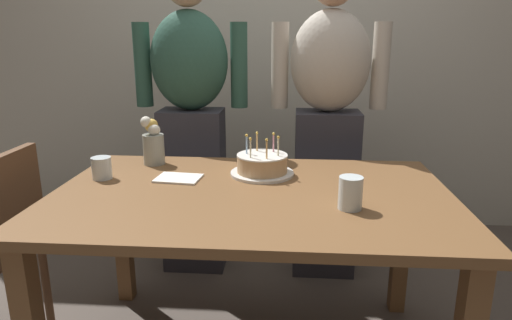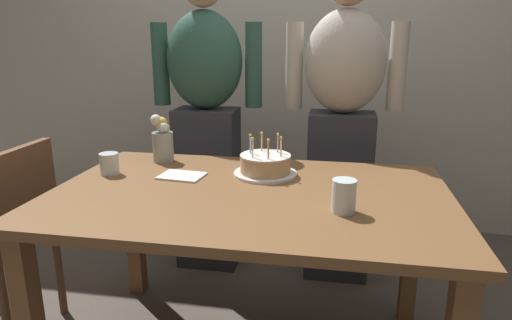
{
  "view_description": "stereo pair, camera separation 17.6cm",
  "coord_description": "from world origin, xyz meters",
  "px_view_note": "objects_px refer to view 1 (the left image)",
  "views": [
    {
      "loc": [
        0.14,
        -1.61,
        1.31
      ],
      "look_at": [
        0.01,
        0.09,
        0.84
      ],
      "focal_mm": 31.76,
      "sensor_mm": 36.0,
      "label": 1
    },
    {
      "loc": [
        0.31,
        -1.58,
        1.31
      ],
      "look_at": [
        0.01,
        0.09,
        0.84
      ],
      "focal_mm": 31.76,
      "sensor_mm": 36.0,
      "label": 2
    }
  ],
  "objects_px": {
    "person_woman_cardigan": "(328,120)",
    "water_glass_near": "(350,193)",
    "water_glass_far": "(102,168)",
    "napkin_stack": "(178,178)",
    "birthday_cake": "(262,165)",
    "person_man_bearded": "(191,118)",
    "flower_vase": "(153,142)"
  },
  "relations": [
    {
      "from": "person_woman_cardigan",
      "to": "water_glass_near",
      "type": "bearing_deg",
      "value": 90.45
    },
    {
      "from": "water_glass_far",
      "to": "napkin_stack",
      "type": "distance_m",
      "value": 0.32
    },
    {
      "from": "birthday_cake",
      "to": "person_woman_cardigan",
      "type": "xyz_separation_m",
      "value": [
        0.31,
        0.57,
        0.09
      ]
    },
    {
      "from": "person_man_bearded",
      "to": "napkin_stack",
      "type": "bearing_deg",
      "value": 97.24
    },
    {
      "from": "flower_vase",
      "to": "person_woman_cardigan",
      "type": "height_order",
      "value": "person_woman_cardigan"
    },
    {
      "from": "water_glass_near",
      "to": "flower_vase",
      "type": "bearing_deg",
      "value": 149.12
    },
    {
      "from": "birthday_cake",
      "to": "flower_vase",
      "type": "height_order",
      "value": "flower_vase"
    },
    {
      "from": "napkin_stack",
      "to": "water_glass_far",
      "type": "bearing_deg",
      "value": -177.14
    },
    {
      "from": "water_glass_far",
      "to": "flower_vase",
      "type": "height_order",
      "value": "flower_vase"
    },
    {
      "from": "water_glass_far",
      "to": "water_glass_near",
      "type": "bearing_deg",
      "value": -14.94
    },
    {
      "from": "water_glass_far",
      "to": "person_man_bearded",
      "type": "relative_size",
      "value": 0.05
    },
    {
      "from": "flower_vase",
      "to": "person_man_bearded",
      "type": "xyz_separation_m",
      "value": [
        0.08,
        0.44,
        0.03
      ]
    },
    {
      "from": "person_woman_cardigan",
      "to": "flower_vase",
      "type": "bearing_deg",
      "value": 28.23
    },
    {
      "from": "birthday_cake",
      "to": "water_glass_far",
      "type": "xyz_separation_m",
      "value": [
        -0.65,
        -0.11,
        0.0
      ]
    },
    {
      "from": "water_glass_far",
      "to": "flower_vase",
      "type": "xyz_separation_m",
      "value": [
        0.15,
        0.23,
        0.06
      ]
    },
    {
      "from": "birthday_cake",
      "to": "water_glass_near",
      "type": "xyz_separation_m",
      "value": [
        0.32,
        -0.36,
        0.01
      ]
    },
    {
      "from": "water_glass_near",
      "to": "water_glass_far",
      "type": "bearing_deg",
      "value": 165.06
    },
    {
      "from": "water_glass_near",
      "to": "flower_vase",
      "type": "distance_m",
      "value": 0.96
    },
    {
      "from": "person_man_bearded",
      "to": "person_woman_cardigan",
      "type": "distance_m",
      "value": 0.74
    },
    {
      "from": "birthday_cake",
      "to": "water_glass_far",
      "type": "relative_size",
      "value": 2.95
    },
    {
      "from": "person_man_bearded",
      "to": "water_glass_far",
      "type": "bearing_deg",
      "value": 71.16
    },
    {
      "from": "birthday_cake",
      "to": "person_woman_cardigan",
      "type": "bearing_deg",
      "value": 61.04
    },
    {
      "from": "water_glass_near",
      "to": "water_glass_far",
      "type": "distance_m",
      "value": 1.01
    },
    {
      "from": "birthday_cake",
      "to": "water_glass_near",
      "type": "distance_m",
      "value": 0.49
    },
    {
      "from": "water_glass_far",
      "to": "flower_vase",
      "type": "distance_m",
      "value": 0.28
    },
    {
      "from": "water_glass_far",
      "to": "person_woman_cardigan",
      "type": "bearing_deg",
      "value": 34.88
    },
    {
      "from": "birthday_cake",
      "to": "flower_vase",
      "type": "xyz_separation_m",
      "value": [
        -0.5,
        0.13,
        0.06
      ]
    },
    {
      "from": "person_man_bearded",
      "to": "birthday_cake",
      "type": "bearing_deg",
      "value": 126.6
    },
    {
      "from": "water_glass_near",
      "to": "birthday_cake",
      "type": "bearing_deg",
      "value": 131.39
    },
    {
      "from": "water_glass_far",
      "to": "flower_vase",
      "type": "relative_size",
      "value": 0.41
    },
    {
      "from": "water_glass_far",
      "to": "flower_vase",
      "type": "bearing_deg",
      "value": 57.76
    },
    {
      "from": "water_glass_near",
      "to": "person_woman_cardigan",
      "type": "distance_m",
      "value": 0.94
    }
  ]
}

